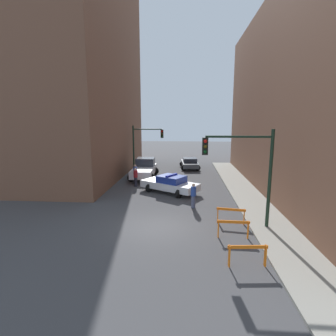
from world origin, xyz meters
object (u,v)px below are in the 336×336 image
traffic_light_far (143,142)px  police_car (170,184)px  traffic_light_near (248,164)px  barrier_mid (233,226)px  white_truck (144,169)px  parked_car_near (190,163)px  pedestrian_crossing (136,177)px  barrier_front (248,252)px  pedestrian_sidewalk (193,195)px  barrier_back (231,213)px  pedestrian_corner (135,173)px

traffic_light_far → police_car: size_ratio=1.05×
traffic_light_near → barrier_mid: traffic_light_near is taller
traffic_light_far → white_truck: size_ratio=0.96×
parked_car_near → pedestrian_crossing: pedestrian_crossing is taller
traffic_light_near → barrier_front: traffic_light_near is taller
police_car → pedestrian_sidewalk: size_ratio=2.99×
traffic_light_far → barrier_mid: size_ratio=3.25×
parked_car_near → traffic_light_near: bearing=-86.0°
pedestrian_crossing → barrier_back: size_ratio=1.05×
traffic_light_near → white_truck: size_ratio=0.96×
white_truck → barrier_front: 17.50m
police_car → barrier_back: bearing=-116.2°
parked_car_near → barrier_front: size_ratio=2.78×
barrier_front → barrier_mid: 2.59m
traffic_light_far → white_truck: traffic_light_far is taller
traffic_light_near → barrier_back: traffic_light_near is taller
police_car → pedestrian_corner: (-3.54, 3.56, 0.14)m
police_car → barrier_mid: police_car is taller
police_car → white_truck: bearing=60.6°
traffic_light_near → traffic_light_far: size_ratio=1.00×
police_car → barrier_front: police_car is taller
pedestrian_crossing → barrier_mid: (6.80, -9.83, -0.24)m
traffic_light_near → white_truck: (-7.48, 12.24, -2.62)m
pedestrian_corner → barrier_front: pedestrian_corner is taller
traffic_light_far → traffic_light_near: bearing=-62.0°
police_car → parked_car_near: 11.04m
barrier_mid → traffic_light_far: bearing=113.7°
pedestrian_corner → white_truck: bearing=-128.1°
barrier_mid → barrier_back: same height
traffic_light_near → pedestrian_sidewalk: bearing=130.9°
pedestrian_corner → pedestrian_crossing: bearing=80.1°
traffic_light_far → pedestrian_crossing: size_ratio=3.13×
white_truck → barrier_mid: bearing=-64.5°
traffic_light_near → white_truck: bearing=121.4°
pedestrian_sidewalk → traffic_light_near: bearing=-143.9°
barrier_front → barrier_back: 4.43m
parked_car_near → barrier_front: 21.66m
police_car → pedestrian_sidewalk: (1.78, -3.61, 0.14)m
barrier_front → traffic_light_near: bearing=79.5°
pedestrian_corner → barrier_mid: bearing=99.6°
barrier_back → barrier_mid: bearing=-95.7°
white_truck → barrier_back: bearing=-60.4°
traffic_light_far → barrier_front: size_ratio=3.25×
police_car → barrier_front: (3.77, -10.63, -0.11)m
white_truck → pedestrian_corner: 2.03m
traffic_light_far → barrier_mid: traffic_light_far is taller
pedestrian_corner → pedestrian_sidewalk: 8.93m
barrier_back → pedestrian_corner: bearing=127.1°
traffic_light_near → pedestrian_sidewalk: 4.92m
barrier_mid → barrier_back: 1.86m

